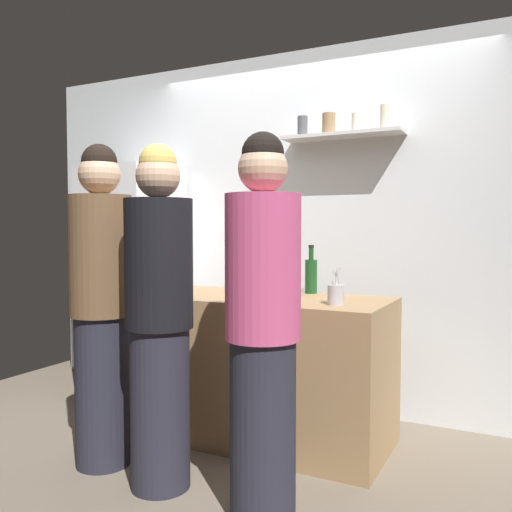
# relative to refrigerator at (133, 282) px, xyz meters

# --- Properties ---
(ground_plane) EXTENTS (5.28, 5.28, 0.00)m
(ground_plane) POSITION_rel_refrigerator_xyz_m (1.36, -0.85, -0.89)
(ground_plane) COLOR #726656
(back_wall_assembly) EXTENTS (4.80, 0.32, 2.60)m
(back_wall_assembly) POSITION_rel_refrigerator_xyz_m (1.37, 0.40, 0.41)
(back_wall_assembly) COLOR white
(back_wall_assembly) RESTS_ON ground
(refrigerator) EXTENTS (0.61, 0.66, 1.79)m
(refrigerator) POSITION_rel_refrigerator_xyz_m (0.00, 0.00, 0.00)
(refrigerator) COLOR white
(refrigerator) RESTS_ON ground
(counter) EXTENTS (1.64, 0.71, 0.89)m
(counter) POSITION_rel_refrigerator_xyz_m (1.27, -0.35, -0.45)
(counter) COLOR #9E7A51
(counter) RESTS_ON ground
(baking_pan) EXTENTS (0.34, 0.24, 0.05)m
(baking_pan) POSITION_rel_refrigerator_xyz_m (1.37, -0.32, 0.03)
(baking_pan) COLOR gray
(baking_pan) RESTS_ON counter
(utensil_holder) EXTENTS (0.09, 0.09, 0.21)m
(utensil_holder) POSITION_rel_refrigerator_xyz_m (1.84, -0.50, 0.06)
(utensil_holder) COLOR #B2B2B7
(utensil_holder) RESTS_ON counter
(wine_bottle_amber_glass) EXTENTS (0.07, 0.07, 0.31)m
(wine_bottle_amber_glass) POSITION_rel_refrigerator_xyz_m (0.61, -0.53, 0.11)
(wine_bottle_amber_glass) COLOR #472814
(wine_bottle_amber_glass) RESTS_ON counter
(wine_bottle_green_glass) EXTENTS (0.08, 0.08, 0.31)m
(wine_bottle_green_glass) POSITION_rel_refrigerator_xyz_m (1.53, -0.06, 0.12)
(wine_bottle_green_glass) COLOR #19471E
(wine_bottle_green_glass) RESTS_ON counter
(water_bottle_plastic) EXTENTS (0.09, 0.09, 0.23)m
(water_bottle_plastic) POSITION_rel_refrigerator_xyz_m (0.82, -0.51, 0.10)
(water_bottle_plastic) COLOR silver
(water_bottle_plastic) RESTS_ON counter
(person_pink_top) EXTENTS (0.34, 0.34, 1.74)m
(person_pink_top) POSITION_rel_refrigerator_xyz_m (1.73, -1.19, -0.03)
(person_pink_top) COLOR #262633
(person_pink_top) RESTS_ON ground
(person_brown_jacket) EXTENTS (0.34, 0.34, 1.77)m
(person_brown_jacket) POSITION_rel_refrigerator_xyz_m (0.69, -1.09, -0.01)
(person_brown_jacket) COLOR #262633
(person_brown_jacket) RESTS_ON ground
(person_blonde) EXTENTS (0.34, 0.34, 1.73)m
(person_blonde) POSITION_rel_refrigerator_xyz_m (1.14, -1.16, -0.03)
(person_blonde) COLOR #262633
(person_blonde) RESTS_ON ground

